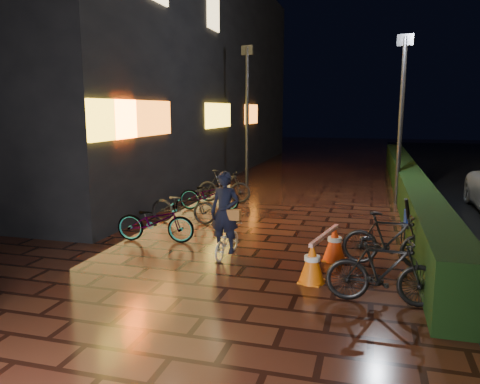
% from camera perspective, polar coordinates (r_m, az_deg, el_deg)
% --- Properties ---
extents(ground, '(80.00, 80.00, 0.00)m').
position_cam_1_polar(ground, '(8.66, 0.62, -9.01)').
color(ground, '#381911').
rests_on(ground, ground).
extents(hedge, '(0.70, 20.00, 1.00)m').
position_cam_1_polar(hedge, '(16.12, 19.67, 1.16)').
color(hedge, black).
rests_on(hedge, ground).
extents(storefront_block, '(12.09, 22.00, 9.00)m').
position_cam_1_polar(storefront_block, '(22.67, -15.71, 13.92)').
color(storefront_block, black).
rests_on(storefront_block, ground).
extents(lamp_post_hedge, '(0.47, 0.22, 4.94)m').
position_cam_1_polar(lamp_post_hedge, '(14.62, 19.06, 9.07)').
color(lamp_post_hedge, black).
rests_on(lamp_post_hedge, ground).
extents(lamp_post_sf, '(0.49, 0.22, 5.12)m').
position_cam_1_polar(lamp_post_sf, '(17.65, 0.88, 10.01)').
color(lamp_post_sf, black).
rests_on(lamp_post_sf, ground).
extents(cyclist, '(0.62, 1.20, 1.68)m').
position_cam_1_polar(cyclist, '(9.01, -1.75, -4.11)').
color(cyclist, silver).
rests_on(cyclist, ground).
extents(traffic_barrier, '(0.71, 1.70, 0.69)m').
position_cam_1_polar(traffic_barrier, '(8.45, 10.21, -7.21)').
color(traffic_barrier, orange).
rests_on(traffic_barrier, ground).
extents(cart_assembly, '(0.59, 0.62, 1.05)m').
position_cam_1_polar(cart_assembly, '(10.48, 20.51, -3.21)').
color(cart_assembly, black).
rests_on(cart_assembly, ground).
extents(parked_bikes_storefront, '(1.88, 5.21, 1.00)m').
position_cam_1_polar(parked_bikes_storefront, '(12.32, -5.49, -1.07)').
color(parked_bikes_storefront, black).
rests_on(parked_bikes_storefront, ground).
extents(parked_bikes_hedge, '(1.81, 2.29, 1.00)m').
position_cam_1_polar(parked_bikes_hedge, '(8.07, 17.44, -7.20)').
color(parked_bikes_hedge, black).
rests_on(parked_bikes_hedge, ground).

